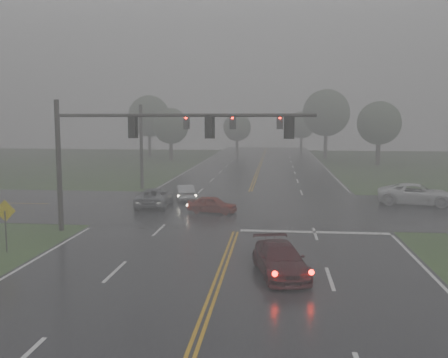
# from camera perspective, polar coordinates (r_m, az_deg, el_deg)

# --- Properties ---
(ground) EXTENTS (180.00, 180.00, 0.00)m
(ground) POSITION_cam_1_polar(r_m,az_deg,el_deg) (15.56, -3.07, -17.71)
(ground) COLOR #27401B
(ground) RESTS_ON ground
(main_road) EXTENTS (18.00, 160.00, 0.02)m
(main_road) POSITION_cam_1_polar(r_m,az_deg,el_deg) (34.66, 2.16, -3.88)
(main_road) COLOR black
(main_road) RESTS_ON ground
(cross_street) EXTENTS (120.00, 14.00, 0.02)m
(cross_street) POSITION_cam_1_polar(r_m,az_deg,el_deg) (36.62, 2.37, -3.30)
(cross_street) COLOR black
(cross_street) RESTS_ON ground
(stop_bar) EXTENTS (8.50, 0.50, 0.01)m
(stop_bar) POSITION_cam_1_polar(r_m,az_deg,el_deg) (29.19, 10.30, -6.04)
(stop_bar) COLOR silver
(stop_bar) RESTS_ON ground
(sedan_maroon) EXTENTS (2.75, 4.75, 1.29)m
(sedan_maroon) POSITION_cam_1_polar(r_m,az_deg,el_deg) (21.29, 6.42, -10.86)
(sedan_maroon) COLOR #390A0F
(sedan_maroon) RESTS_ON ground
(sedan_red) EXTENTS (3.64, 2.03, 1.17)m
(sedan_red) POSITION_cam_1_polar(r_m,az_deg,el_deg) (34.55, -1.33, -3.91)
(sedan_red) COLOR maroon
(sedan_red) RESTS_ON ground
(sedan_silver) EXTENTS (2.27, 3.96, 1.23)m
(sedan_silver) POSITION_cam_1_polar(r_m,az_deg,el_deg) (40.19, -4.47, -2.40)
(sedan_silver) COLOR #A6A9AE
(sedan_silver) RESTS_ON ground
(car_grey) EXTENTS (2.43, 4.95, 1.35)m
(car_grey) POSITION_cam_1_polar(r_m,az_deg,el_deg) (37.51, -7.89, -3.11)
(car_grey) COLOR slate
(car_grey) RESTS_ON ground
(pickup_white) EXTENTS (6.14, 3.83, 1.58)m
(pickup_white) POSITION_cam_1_polar(r_m,az_deg,el_deg) (40.50, 21.14, -2.78)
(pickup_white) COLOR silver
(pickup_white) RESTS_ON ground
(signal_gantry_near) EXTENTS (14.75, 0.33, 7.56)m
(signal_gantry_near) POSITION_cam_1_polar(r_m,az_deg,el_deg) (28.58, -9.99, 4.52)
(signal_gantry_near) COLOR black
(signal_gantry_near) RESTS_ON ground
(signal_gantry_far) EXTENTS (14.31, 0.39, 7.78)m
(signal_gantry_far) POSITION_cam_1_polar(r_m,az_deg,el_deg) (45.88, -4.09, 5.63)
(signal_gantry_far) COLOR black
(signal_gantry_far) RESTS_ON ground
(sign_diamond_west) EXTENTS (1.07, 0.09, 2.58)m
(sign_diamond_west) POSITION_cam_1_polar(r_m,az_deg,el_deg) (26.49, -23.72, -4.00)
(sign_diamond_west) COLOR black
(sign_diamond_west) RESTS_ON ground
(tree_nw_a) EXTENTS (5.54, 5.54, 8.13)m
(tree_nw_a) POSITION_cam_1_polar(r_m,az_deg,el_deg) (78.09, -6.10, 6.02)
(tree_nw_a) COLOR #2D251D
(tree_nw_a) RESTS_ON ground
(tree_ne_a) EXTENTS (7.70, 7.70, 11.30)m
(tree_ne_a) POSITION_cam_1_polar(r_m,az_deg,el_deg) (83.86, 11.61, 7.41)
(tree_ne_a) COLOR #2D251D
(tree_ne_a) RESTS_ON ground
(tree_n_mid) EXTENTS (5.09, 5.09, 7.47)m
(tree_n_mid) POSITION_cam_1_polar(r_m,az_deg,el_deg) (92.16, 1.51, 5.91)
(tree_n_mid) COLOR #2D251D
(tree_n_mid) RESTS_ON ground
(tree_e_near) EXTENTS (6.08, 6.08, 8.94)m
(tree_e_near) POSITION_cam_1_polar(r_m,az_deg,el_deg) (73.20, 17.30, 6.11)
(tree_e_near) COLOR #2D251D
(tree_e_near) RESTS_ON ground
(tree_nw_b) EXTENTS (7.16, 7.16, 10.51)m
(tree_nw_b) POSITION_cam_1_polar(r_m,az_deg,el_deg) (87.91, -8.55, 7.11)
(tree_nw_b) COLOR #2D251D
(tree_nw_b) RESTS_ON ground
(tree_n_far) EXTENTS (5.43, 5.43, 7.98)m
(tree_n_far) POSITION_cam_1_polar(r_m,az_deg,el_deg) (101.60, 8.85, 6.12)
(tree_n_far) COLOR #2D251D
(tree_n_far) RESTS_ON ground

